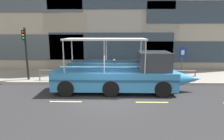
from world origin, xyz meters
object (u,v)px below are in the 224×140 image
Objects in this scene: traffic_light_pole at (26,49)px; pedestrian_mid_left at (114,67)px; pedestrian_near_bow at (165,66)px; parking_sign at (182,58)px; duck_tour_boat at (123,75)px.

traffic_light_pole reaches higher than pedestrian_mid_left.
pedestrian_near_bow is 1.05× the size of pedestrian_mid_left.
parking_sign is 5.31m from pedestrian_mid_left.
traffic_light_pole reaches higher than pedestrian_near_bow.
parking_sign reaches higher than pedestrian_mid_left.
pedestrian_near_bow reaches higher than pedestrian_mid_left.
pedestrian_near_bow is (3.38, 2.98, 0.05)m from duck_tour_boat.
traffic_light_pole is 2.46× the size of pedestrian_near_bow.
parking_sign is at bearing -1.54° from pedestrian_mid_left.
parking_sign is at bearing -13.08° from pedestrian_near_bow.
parking_sign is (11.91, 0.47, -0.71)m from traffic_light_pole.
traffic_light_pole is 7.76m from duck_tour_boat.
traffic_light_pole is at bearing -174.79° from pedestrian_mid_left.
pedestrian_mid_left is at bearing 5.21° from traffic_light_pole.
pedestrian_mid_left is (6.66, 0.61, -1.48)m from traffic_light_pole.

